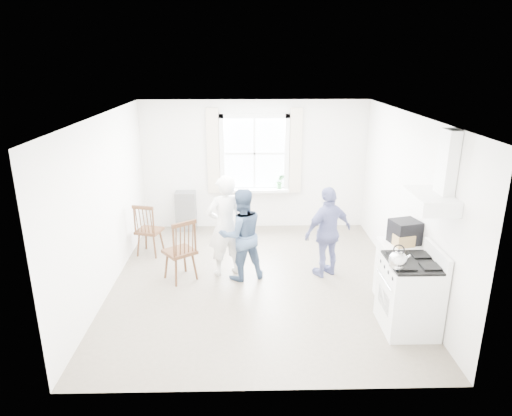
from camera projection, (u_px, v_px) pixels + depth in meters
The scene contains 15 objects.
room_shell at pixel (258, 203), 6.81m from camera, with size 4.62×5.12×2.64m.
window_assembly at pixel (254, 158), 9.08m from camera, with size 1.88×0.24×1.70m.
range_hood at pixel (436, 188), 5.39m from camera, with size 0.45×0.76×0.94m.
shelf_unit at pixel (186, 211), 9.28m from camera, with size 0.40×0.30×0.80m, color slate.
gas_stove at pixel (410, 294), 5.83m from camera, with size 0.68×0.76×1.12m.
kettle at pixel (398, 260), 5.47m from camera, with size 0.22×0.22×0.31m.
low_cabinet at pixel (397, 272), 6.51m from camera, with size 0.50×0.55×0.90m, color white.
stereo_stack at pixel (405, 232), 6.32m from camera, with size 0.44×0.41×0.33m.
cardboard_box at pixel (404, 240), 6.25m from camera, with size 0.25×0.18×0.16m, color #A88851.
windsor_chair_a at pixel (183, 244), 7.02m from camera, with size 0.60×0.60×1.03m.
windsor_chair_b at pixel (146, 225), 7.96m from camera, with size 0.50×0.49×0.97m.
person_left at pixel (225, 226), 7.23m from camera, with size 0.60×0.60×1.65m, color white.
person_mid at pixel (241, 235), 7.11m from camera, with size 0.72×0.72×1.48m, color #3F5576.
person_right at pixel (328, 232), 7.21m from camera, with size 0.87×0.87×1.48m, color navy.
potted_plant at pixel (280, 181), 9.16m from camera, with size 0.17×0.17×0.30m, color #306C35.
Camera 1 is at (-0.18, -6.49, 3.36)m, focal length 32.00 mm.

